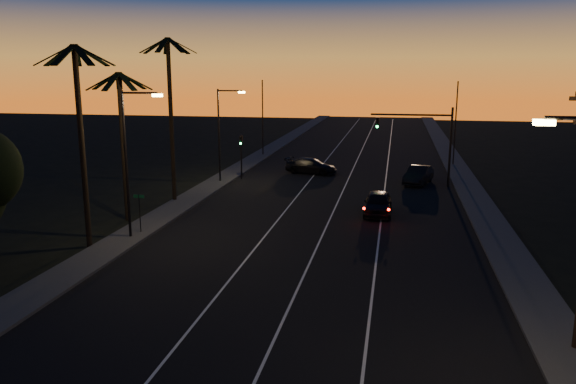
% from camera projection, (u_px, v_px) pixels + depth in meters
% --- Properties ---
extents(road, '(20.00, 170.00, 0.01)m').
position_uv_depth(road, '(328.00, 208.00, 42.04)').
color(road, black).
rests_on(road, ground).
extents(sidewalk_left, '(2.40, 170.00, 0.16)m').
position_uv_depth(sidewalk_left, '(187.00, 201.00, 44.10)').
color(sidewalk_left, '#353532').
rests_on(sidewalk_left, ground).
extents(sidewalk_right, '(2.40, 170.00, 0.16)m').
position_uv_depth(sidewalk_right, '(484.00, 214.00, 39.95)').
color(sidewalk_right, '#353532').
rests_on(sidewalk_right, ground).
extents(lane_stripe_left, '(0.12, 160.00, 0.01)m').
position_uv_depth(lane_stripe_left, '(289.00, 206.00, 42.60)').
color(lane_stripe_left, silver).
rests_on(lane_stripe_left, road).
extents(lane_stripe_mid, '(0.12, 160.00, 0.01)m').
position_uv_depth(lane_stripe_mid, '(335.00, 208.00, 41.95)').
color(lane_stripe_mid, silver).
rests_on(lane_stripe_mid, road).
extents(lane_stripe_right, '(0.12, 160.00, 0.01)m').
position_uv_depth(lane_stripe_right, '(382.00, 211.00, 41.30)').
color(lane_stripe_right, silver).
rests_on(lane_stripe_right, road).
extents(palm_near, '(4.25, 4.16, 11.53)m').
position_uv_depth(palm_near, '(80.00, 126.00, 31.36)').
color(palm_near, black).
rests_on(palm_near, ground).
extents(palm_mid, '(4.25, 4.16, 10.03)m').
position_uv_depth(palm_mid, '(122.00, 130.00, 37.40)').
color(palm_mid, black).
rests_on(palm_mid, ground).
extents(palm_far, '(4.25, 4.16, 12.53)m').
position_uv_depth(palm_far, '(170.00, 104.00, 42.69)').
color(palm_far, black).
rests_on(palm_far, ground).
extents(streetlight_left_near, '(2.55, 0.26, 9.00)m').
position_uv_depth(streetlight_left_near, '(130.00, 153.00, 33.30)').
color(streetlight_left_near, black).
rests_on(streetlight_left_near, ground).
extents(streetlight_left_far, '(2.55, 0.26, 8.50)m').
position_uv_depth(streetlight_left_far, '(222.00, 128.00, 50.62)').
color(streetlight_left_far, black).
rests_on(streetlight_left_far, ground).
extents(street_sign, '(0.70, 0.06, 2.60)m').
position_uv_depth(street_sign, '(140.00, 209.00, 35.06)').
color(street_sign, black).
rests_on(street_sign, ground).
extents(signal_mast, '(7.10, 0.41, 7.00)m').
position_uv_depth(signal_mast, '(423.00, 132.00, 49.29)').
color(signal_mast, black).
rests_on(signal_mast, ground).
extents(signal_post, '(0.28, 0.37, 4.20)m').
position_uv_depth(signal_post, '(241.00, 149.00, 52.77)').
color(signal_post, black).
rests_on(signal_post, ground).
extents(far_pole_left, '(0.14, 0.14, 9.00)m').
position_uv_depth(far_pole_left, '(263.00, 118.00, 67.11)').
color(far_pole_left, black).
rests_on(far_pole_left, ground).
extents(far_pole_right, '(0.14, 0.14, 9.00)m').
position_uv_depth(far_pole_right, '(455.00, 124.00, 60.15)').
color(far_pole_right, black).
rests_on(far_pole_right, ground).
extents(lead_car, '(1.96, 5.34, 1.63)m').
position_uv_depth(lead_car, '(378.00, 203.00, 40.14)').
color(lead_car, black).
rests_on(lead_car, road).
extents(right_car, '(3.00, 5.17, 1.61)m').
position_uv_depth(right_car, '(418.00, 175.00, 50.91)').
color(right_car, black).
rests_on(right_car, road).
extents(cross_car, '(5.54, 3.18, 1.51)m').
position_uv_depth(cross_car, '(311.00, 166.00, 56.00)').
color(cross_car, black).
rests_on(cross_car, road).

